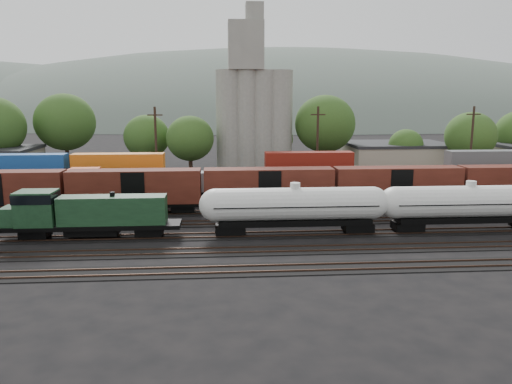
{
  "coord_description": "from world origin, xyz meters",
  "views": [
    {
      "loc": [
        -2.72,
        -52.08,
        13.27
      ],
      "look_at": [
        1.26,
        2.0,
        3.0
      ],
      "focal_mm": 35.0,
      "sensor_mm": 36.0,
      "label": 1
    }
  ],
  "objects": [
    {
      "name": "tank_car_a",
      "position": [
        4.55,
        -5.0,
        2.88
      ],
      "size": [
        18.61,
        3.33,
        4.88
      ],
      "color": "silver",
      "rests_on": "ground"
    },
    {
      "name": "boxcar_string",
      "position": [
        -4.73,
        5.0,
        3.12
      ],
      "size": [
        122.8,
        2.9,
        4.2
      ],
      "color": "black",
      "rests_on": "ground"
    },
    {
      "name": "tank_car_b",
      "position": [
        22.21,
        -5.0,
        2.86
      ],
      "size": [
        18.47,
        3.31,
        4.84
      ],
      "color": "silver",
      "rests_on": "ground"
    },
    {
      "name": "distant_hills",
      "position": [
        23.92,
        260.0,
        -20.56
      ],
      "size": [
        860.0,
        286.0,
        130.0
      ],
      "color": "#59665B",
      "rests_on": "ground"
    },
    {
      "name": "container_wall",
      "position": [
        -1.1,
        15.0,
        2.79
      ],
      "size": [
        160.0,
        2.6,
        5.8
      ],
      "color": "black",
      "rests_on": "ground"
    },
    {
      "name": "ground",
      "position": [
        0.0,
        0.0,
        0.0
      ],
      "size": [
        600.0,
        600.0,
        0.0
      ],
      "primitive_type": "plane",
      "color": "black"
    },
    {
      "name": "orange_locomotive",
      "position": [
        -14.98,
        10.0,
        2.52
      ],
      "size": [
        17.68,
        2.95,
        4.42
      ],
      "color": "black",
      "rests_on": "ground"
    },
    {
      "name": "tree_band",
      "position": [
        -10.17,
        36.07,
        7.81
      ],
      "size": [
        160.91,
        23.97,
        14.1
      ],
      "color": "black",
      "rests_on": "ground"
    },
    {
      "name": "utility_poles",
      "position": [
        0.0,
        22.0,
        6.21
      ],
      "size": [
        122.2,
        0.36,
        12.0
      ],
      "color": "black",
      "rests_on": "ground"
    },
    {
      "name": "green_locomotive",
      "position": [
        -15.8,
        -5.0,
        2.52
      ],
      "size": [
        16.68,
        2.94,
        4.41
      ],
      "color": "black",
      "rests_on": "ground"
    },
    {
      "name": "tracks",
      "position": [
        0.0,
        0.0,
        0.05
      ],
      "size": [
        180.0,
        33.2,
        0.2
      ],
      "color": "black",
      "rests_on": "ground"
    },
    {
      "name": "industrial_sheds",
      "position": [
        6.63,
        35.25,
        2.56
      ],
      "size": [
        119.38,
        17.26,
        5.1
      ],
      "color": "#9E937F",
      "rests_on": "ground"
    },
    {
      "name": "grain_silo",
      "position": [
        3.28,
        36.0,
        11.26
      ],
      "size": [
        13.4,
        5.0,
        29.0
      ],
      "color": "gray",
      "rests_on": "ground"
    }
  ]
}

